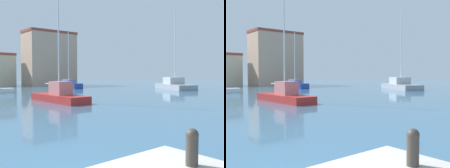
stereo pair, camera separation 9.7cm
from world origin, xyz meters
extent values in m
plane|color=#38607F|center=(15.00, 20.00, 0.00)|extent=(160.00, 160.00, 0.00)
cylinder|color=#38332D|center=(1.76, -1.63, 1.23)|extent=(0.20, 0.20, 0.51)
sphere|color=#38332D|center=(1.76, -1.63, 1.49)|extent=(0.21, 0.21, 0.21)
cube|color=#233D93|center=(20.79, 33.98, 0.42)|extent=(2.38, 5.44, 0.85)
cube|color=#6E7DB1|center=(20.80, 33.93, 1.18)|extent=(1.69, 1.97, 0.67)
cylinder|color=silver|center=(20.79, 33.98, 5.05)|extent=(0.12, 0.12, 8.42)
cube|color=gray|center=(32.47, 21.35, 0.39)|extent=(6.70, 9.25, 0.79)
cube|color=#ADB0B5|center=(32.65, 21.68, 1.33)|extent=(3.43, 3.61, 1.08)
cylinder|color=silver|center=(32.47, 21.35, 6.64)|extent=(0.12, 0.12, 11.71)
cube|color=#B22823|center=(9.36, 16.56, 0.31)|extent=(2.16, 6.92, 0.63)
cube|color=#C4716E|center=(9.37, 16.25, 1.21)|extent=(1.40, 1.87, 1.16)
cylinder|color=silver|center=(9.36, 16.56, 5.94)|extent=(0.12, 0.12, 10.62)
cylinder|color=silver|center=(9.33, 17.80, 1.53)|extent=(0.14, 2.41, 0.08)
cube|color=tan|center=(23.61, 46.15, 5.30)|extent=(9.98, 5.39, 10.60)
cube|color=brown|center=(23.61, 46.15, 10.85)|extent=(10.18, 5.49, 0.50)
camera|label=1|loc=(-1.98, -4.02, 2.49)|focal=42.36mm
camera|label=2|loc=(-1.91, -4.09, 2.49)|focal=42.36mm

